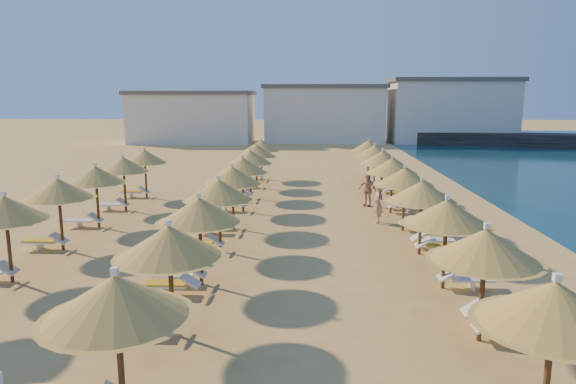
{
  "coord_description": "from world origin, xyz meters",
  "views": [
    {
      "loc": [
        -0.16,
        -20.43,
        5.9
      ],
      "look_at": [
        -1.16,
        4.0,
        1.3
      ],
      "focal_mm": 32.0,
      "sensor_mm": 36.0,
      "label": 1
    }
  ],
  "objects_px": {
    "parasol_row_east": "(413,185)",
    "parasol_row_west": "(226,183)",
    "jetty": "(538,140)",
    "beachgoer_c": "(367,190)",
    "beachgoer_a": "(378,204)"
  },
  "relations": [
    {
      "from": "jetty",
      "to": "beachgoer_c",
      "type": "xyz_separation_m",
      "value": [
        -23.83,
        -34.17,
        0.15
      ]
    },
    {
      "from": "beachgoer_a",
      "to": "parasol_row_west",
      "type": "bearing_deg",
      "value": -59.37
    },
    {
      "from": "jetty",
      "to": "parasol_row_east",
      "type": "distance_m",
      "value": 46.98
    },
    {
      "from": "parasol_row_east",
      "to": "parasol_row_west",
      "type": "distance_m",
      "value": 7.56
    },
    {
      "from": "beachgoer_a",
      "to": "jetty",
      "type": "bearing_deg",
      "value": 153.61
    },
    {
      "from": "beachgoer_a",
      "to": "parasol_row_east",
      "type": "bearing_deg",
      "value": 22.69
    },
    {
      "from": "parasol_row_west",
      "to": "beachgoer_c",
      "type": "bearing_deg",
      "value": 46.35
    },
    {
      "from": "jetty",
      "to": "parasol_row_west",
      "type": "height_order",
      "value": "parasol_row_west"
    },
    {
      "from": "parasol_row_west",
      "to": "parasol_row_east",
      "type": "bearing_deg",
      "value": 0.0
    },
    {
      "from": "parasol_row_east",
      "to": "beachgoer_a",
      "type": "height_order",
      "value": "parasol_row_east"
    },
    {
      "from": "parasol_row_east",
      "to": "parasol_row_west",
      "type": "bearing_deg",
      "value": 180.0
    },
    {
      "from": "parasol_row_west",
      "to": "beachgoer_a",
      "type": "xyz_separation_m",
      "value": [
        6.62,
        3.08,
        -1.44
      ]
    },
    {
      "from": "jetty",
      "to": "beachgoer_a",
      "type": "distance_m",
      "value": 44.78
    },
    {
      "from": "jetty",
      "to": "parasol_row_east",
      "type": "bearing_deg",
      "value": -104.71
    },
    {
      "from": "parasol_row_west",
      "to": "beachgoer_a",
      "type": "relative_size",
      "value": 18.32
    }
  ]
}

